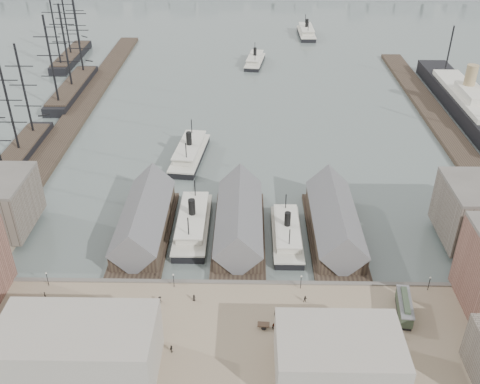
{
  "coord_description": "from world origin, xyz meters",
  "views": [
    {
      "loc": [
        2.37,
        -103.29,
        87.46
      ],
      "look_at": [
        0.0,
        30.0,
        6.0
      ],
      "focal_mm": 40.0,
      "sensor_mm": 36.0,
      "label": 1
    }
  ],
  "objects_px": {
    "horse_cart_left": "(86,319)",
    "horse_cart_center": "(143,332)",
    "tram": "(404,308)",
    "ferry_docked_west": "(193,223)",
    "horse_cart_right": "(273,325)",
    "ocean_steamer": "(465,101)"
  },
  "relations": [
    {
      "from": "horse_cart_center",
      "to": "horse_cart_right",
      "type": "bearing_deg",
      "value": -52.57
    },
    {
      "from": "tram",
      "to": "horse_cart_center",
      "type": "height_order",
      "value": "tram"
    },
    {
      "from": "tram",
      "to": "horse_cart_left",
      "type": "xyz_separation_m",
      "value": [
        -70.15,
        -3.46,
        -1.23
      ]
    },
    {
      "from": "ferry_docked_west",
      "to": "tram",
      "type": "bearing_deg",
      "value": -34.25
    },
    {
      "from": "horse_cart_left",
      "to": "horse_cart_center",
      "type": "distance_m",
      "value": 13.73
    },
    {
      "from": "ocean_steamer",
      "to": "tram",
      "type": "xyz_separation_m",
      "value": [
        -54.82,
        -121.71,
        -0.23
      ]
    },
    {
      "from": "horse_cart_right",
      "to": "ocean_steamer",
      "type": "bearing_deg",
      "value": -30.64
    },
    {
      "from": "horse_cart_center",
      "to": "ferry_docked_west",
      "type": "bearing_deg",
      "value": 23.01
    },
    {
      "from": "ferry_docked_west",
      "to": "horse_cart_right",
      "type": "height_order",
      "value": "ferry_docked_west"
    },
    {
      "from": "ferry_docked_west",
      "to": "horse_cart_center",
      "type": "xyz_separation_m",
      "value": [
        -6.72,
        -41.24,
        0.32
      ]
    },
    {
      "from": "ferry_docked_west",
      "to": "ocean_steamer",
      "type": "xyz_separation_m",
      "value": [
        105.0,
        87.54,
        1.71
      ]
    },
    {
      "from": "horse_cart_left",
      "to": "horse_cart_center",
      "type": "height_order",
      "value": "horse_cart_center"
    },
    {
      "from": "ocean_steamer",
      "to": "horse_cart_center",
      "type": "relative_size",
      "value": 20.63
    },
    {
      "from": "ferry_docked_west",
      "to": "tram",
      "type": "xyz_separation_m",
      "value": [
        50.18,
        -34.17,
        1.48
      ]
    },
    {
      "from": "ocean_steamer",
      "to": "tram",
      "type": "height_order",
      "value": "ocean_steamer"
    },
    {
      "from": "horse_cart_right",
      "to": "horse_cart_center",
      "type": "bearing_deg",
      "value": 98.17
    },
    {
      "from": "ocean_steamer",
      "to": "tram",
      "type": "bearing_deg",
      "value": -114.25
    },
    {
      "from": "horse_cart_center",
      "to": "horse_cart_left",
      "type": "bearing_deg",
      "value": 107.02
    },
    {
      "from": "tram",
      "to": "horse_cart_right",
      "type": "distance_m",
      "value": 29.6
    },
    {
      "from": "ferry_docked_west",
      "to": "horse_cart_left",
      "type": "height_order",
      "value": "ferry_docked_west"
    },
    {
      "from": "horse_cart_center",
      "to": "tram",
      "type": "bearing_deg",
      "value": -50.64
    },
    {
      "from": "ocean_steamer",
      "to": "horse_cart_left",
      "type": "height_order",
      "value": "ocean_steamer"
    }
  ]
}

